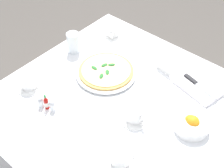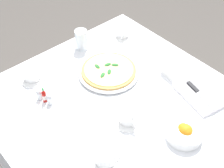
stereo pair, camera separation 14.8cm
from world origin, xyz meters
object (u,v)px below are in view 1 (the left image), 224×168
Objects in this scene: pizza at (106,70)px; coffee_cup_far_left at (121,158)px; coffee_cup_near_left at (135,115)px; hot_sauce_bottle at (46,103)px; pizza_plate at (106,72)px; menu_card at (164,67)px; dinner_knife at (199,85)px; citrus_bowl at (192,124)px; coffee_cup_far_right at (112,32)px; napkin_folded at (198,87)px; pepper_shaker at (41,102)px; coffee_cup_right_edge at (29,82)px; water_glass_center_back at (73,43)px; salt_shaker at (52,106)px.

coffee_cup_far_left reaches higher than pizza.
coffee_cup_far_left is 0.22m from coffee_cup_near_left.
pizza_plate is at bearing 81.47° from hot_sauce_bottle.
menu_card is at bearing 103.06° from coffee_cup_near_left.
dinner_knife is 2.34× the size of hot_sauce_bottle.
hot_sauce_bottle is at bearing -149.24° from citrus_bowl.
napkin_folded is (0.59, -0.06, -0.02)m from coffee_cup_far_right.
citrus_bowl is 0.36m from menu_card.
coffee_cup_far_right and pepper_shaker have the same top height.
coffee_cup_right_edge is 1.57× the size of hot_sauce_bottle.
water_glass_center_back is 0.68m from napkin_folded.
menu_card is at bearing -9.46° from coffee_cup_far_right.
pepper_shaker is at bearing 70.25° from menu_card.
water_glass_center_back is at bearing 174.12° from pizza.
pizza is 2.10× the size of coffee_cup_right_edge.
hot_sauce_bottle reaches higher than salt_shaker.
salt_shaker is at bearing -74.45° from coffee_cup_far_right.
pepper_shaker reaches higher than dinner_knife.
pepper_shaker is at bearing -149.73° from citrus_bowl.
pepper_shaker is at bearing -17.83° from coffee_cup_right_edge.
coffee_cup_right_edge is at bearing -82.95° from water_glass_center_back.
coffee_cup_near_left is at bearing 110.72° from menu_card.
water_glass_center_back is at bearing -151.32° from dinner_knife.
coffee_cup_right_edge reaches higher than coffee_cup_far_left.
coffee_cup_far_right is 2.31× the size of pepper_shaker.
coffee_cup_far_left is at bearing -79.59° from dinner_knife.
menu_card is (0.29, 0.55, 0.00)m from pepper_shaker.
coffee_cup_near_left is at bearing 113.79° from coffee_cup_far_left.
dinner_knife is at bearing -169.56° from menu_card.
coffee_cup_right_edge is 0.17m from hot_sauce_bottle.
napkin_folded is 0.74m from pepper_shaker.
salt_shaker is at bearing -114.96° from dinner_knife.
water_glass_center_back is 0.42m from pepper_shaker.
water_glass_center_back reaches higher than dinner_knife.
coffee_cup_far_left is (0.37, -0.34, 0.00)m from pizza.
coffee_cup_far_left is 0.87× the size of citrus_bowl.
dinner_knife is (0.11, 0.35, -0.01)m from coffee_cup_near_left.
hot_sauce_bottle is (-0.05, -0.34, 0.02)m from pizza_plate.
coffee_cup_far_left reaches higher than pepper_shaker.
coffee_cup_far_right is 0.99× the size of coffee_cup_near_left.
citrus_bowl is (0.71, 0.29, -0.00)m from coffee_cup_right_edge.
hot_sauce_bottle is 1.48× the size of salt_shaker.
menu_card is at bearing 142.90° from citrus_bowl.
water_glass_center_back is at bearing 119.21° from hot_sauce_bottle.
pizza_plate is at bearing 43.84° from pizza.
citrus_bowl is 2.67× the size of pepper_shaker.
pizza_plate is 5.39× the size of salt_shaker.
coffee_cup_far_right is at bearing 100.14° from pepper_shaker.
napkin_folded is 0.69m from salt_shaker.
water_glass_center_back is 1.98× the size of pepper_shaker.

